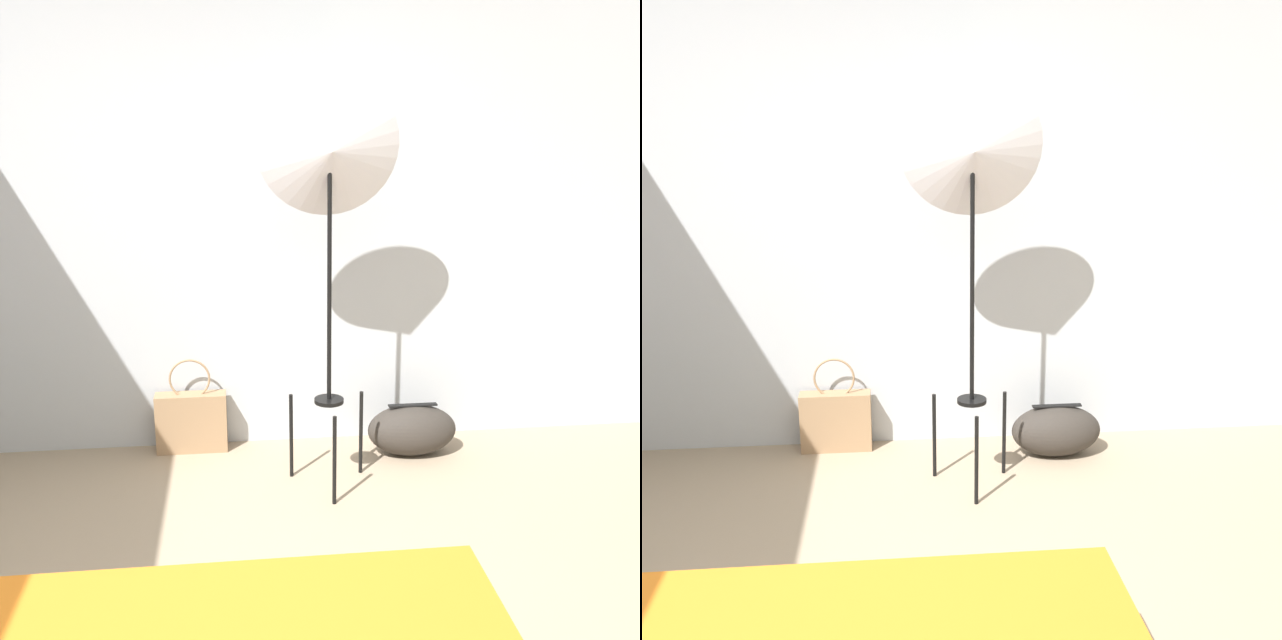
# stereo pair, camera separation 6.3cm
# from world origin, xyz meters

# --- Properties ---
(wall_back) EXTENTS (8.00, 0.05, 2.60)m
(wall_back) POSITION_xyz_m (0.00, 2.33, 1.30)
(wall_back) COLOR #B7BCC1
(wall_back) RESTS_ON ground_plane
(photo_umbrella) EXTENTS (0.69, 0.37, 2.06)m
(photo_umbrella) POSITION_xyz_m (0.48, 1.72, 1.68)
(photo_umbrella) COLOR black
(photo_umbrella) RESTS_ON ground_plane
(tote_bag) EXTENTS (0.40, 0.11, 0.55)m
(tote_bag) POSITION_xyz_m (-0.25, 2.21, 0.18)
(tote_bag) COLOR #9E7A56
(tote_bag) RESTS_ON ground_plane
(duffel_bag) EXTENTS (0.50, 0.29, 0.30)m
(duffel_bag) POSITION_xyz_m (0.99, 2.02, 0.14)
(duffel_bag) COLOR #332D28
(duffel_bag) RESTS_ON ground_plane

